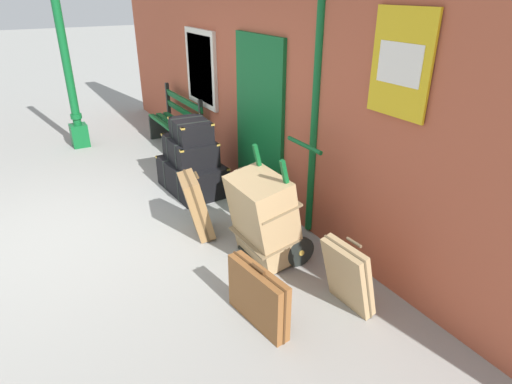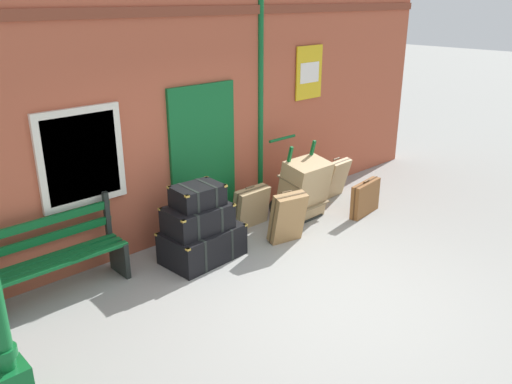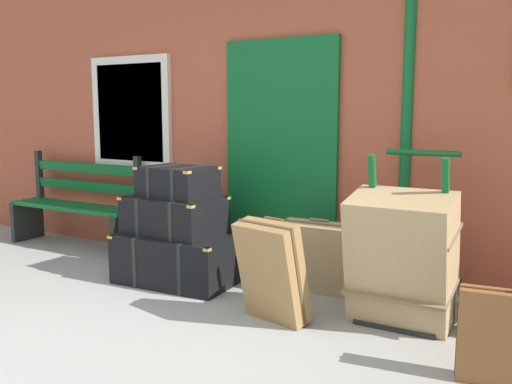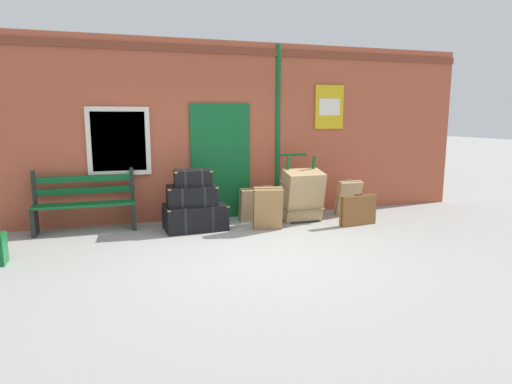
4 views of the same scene
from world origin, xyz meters
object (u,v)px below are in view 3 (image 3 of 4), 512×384
object	(u,v)px
platform_bench	(77,206)
large_brown_trunk	(402,258)
steamer_trunk_middle	(174,215)
suitcase_slate	(318,257)
suitcase_caramel	(272,272)
porters_trolley	(407,280)
steamer_trunk_base	(179,258)
steamer_trunk_top	(178,182)

from	to	relation	value
platform_bench	large_brown_trunk	distance (m)	3.70
platform_bench	steamer_trunk_middle	size ratio (longest dim) A/B	1.94
steamer_trunk_middle	suitcase_slate	bearing A→B (deg)	14.82
suitcase_caramel	suitcase_slate	xyz separation A→B (m)	(0.02, 0.75, -0.07)
porters_trolley	large_brown_trunk	size ratio (longest dim) A/B	1.25
porters_trolley	suitcase_caramel	world-z (taller)	porters_trolley
platform_bench	steamer_trunk_base	size ratio (longest dim) A/B	1.53
large_brown_trunk	suitcase_caramel	distance (m)	0.89
steamer_trunk_middle	large_brown_trunk	size ratio (longest dim) A/B	0.87
steamer_trunk_top	platform_bench	bearing A→B (deg)	166.36
steamer_trunk_base	steamer_trunk_middle	xyz separation A→B (m)	(-0.05, 0.02, 0.37)
steamer_trunk_top	large_brown_trunk	size ratio (longest dim) A/B	0.67
platform_bench	suitcase_slate	distance (m)	2.90
steamer_trunk_top	steamer_trunk_base	bearing A→B (deg)	-59.66
platform_bench	steamer_trunk_middle	world-z (taller)	platform_bench
steamer_trunk_middle	suitcase_slate	distance (m)	1.28
porters_trolley	suitcase_caramel	xyz separation A→B (m)	(-0.79, -0.59, 0.10)
steamer_trunk_base	large_brown_trunk	world-z (taller)	large_brown_trunk
steamer_trunk_top	suitcase_caramel	world-z (taller)	steamer_trunk_top
steamer_trunk_base	suitcase_slate	distance (m)	1.21
platform_bench	suitcase_slate	world-z (taller)	platform_bench
steamer_trunk_top	steamer_trunk_middle	bearing A→B (deg)	-143.40
platform_bench	steamer_trunk_middle	xyz separation A→B (m)	(1.69, -0.44, 0.14)
steamer_trunk_base	steamer_trunk_top	distance (m)	0.66
steamer_trunk_top	porters_trolley	bearing A→B (deg)	3.99
steamer_trunk_base	platform_bench	bearing A→B (deg)	165.41
steamer_trunk_base	steamer_trunk_middle	bearing A→B (deg)	161.35
steamer_trunk_middle	porters_trolley	bearing A→B (deg)	4.51
platform_bench	steamer_trunk_base	xyz separation A→B (m)	(1.73, -0.45, -0.23)
steamer_trunk_middle	porters_trolley	xyz separation A→B (m)	(1.98, 0.16, -0.31)
platform_bench	steamer_trunk_middle	distance (m)	1.75
suitcase_caramel	suitcase_slate	world-z (taller)	suitcase_caramel
platform_bench	porters_trolley	bearing A→B (deg)	-4.36
platform_bench	steamer_trunk_middle	bearing A→B (deg)	-14.47
suitcase_caramel	steamer_trunk_top	bearing A→B (deg)	158.83
steamer_trunk_top	suitcase_slate	world-z (taller)	steamer_trunk_top
large_brown_trunk	steamer_trunk_top	bearing A→B (deg)	178.81
large_brown_trunk	suitcase_caramel	size ratio (longest dim) A/B	1.27
steamer_trunk_base	suitcase_caramel	size ratio (longest dim) A/B	1.40
porters_trolley	large_brown_trunk	bearing A→B (deg)	-90.00
platform_bench	porters_trolley	distance (m)	3.68
steamer_trunk_top	porters_trolley	size ratio (longest dim) A/B	0.54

